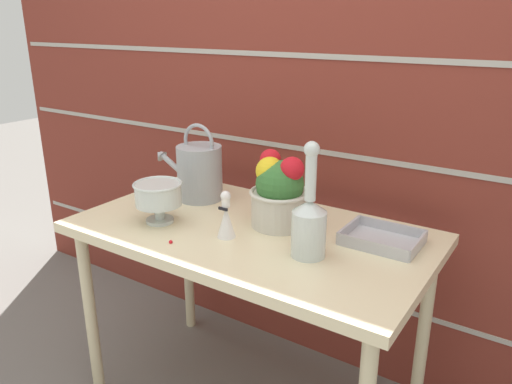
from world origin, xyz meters
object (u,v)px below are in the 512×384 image
(flower_planter, at_px, (279,192))
(figurine_vase, at_px, (226,218))
(watering_can, at_px, (199,171))
(glass_decanter, at_px, (309,221))
(wire_tray, at_px, (382,240))
(crystal_pedestal_bowl, at_px, (158,195))

(flower_planter, height_order, figurine_vase, flower_planter)
(watering_can, distance_m, flower_planter, 0.40)
(glass_decanter, bearing_deg, wire_tray, 53.34)
(watering_can, height_order, flower_planter, watering_can)
(crystal_pedestal_bowl, relative_size, wire_tray, 0.72)
(glass_decanter, relative_size, figurine_vase, 2.22)
(watering_can, bearing_deg, figurine_vase, -37.72)
(crystal_pedestal_bowl, bearing_deg, watering_can, 98.53)
(crystal_pedestal_bowl, distance_m, flower_planter, 0.41)
(crystal_pedestal_bowl, height_order, figurine_vase, figurine_vase)
(figurine_vase, bearing_deg, flower_planter, 63.41)
(flower_planter, bearing_deg, crystal_pedestal_bowl, -150.16)
(watering_can, relative_size, flower_planter, 1.25)
(crystal_pedestal_bowl, relative_size, flower_planter, 0.66)
(watering_can, relative_size, crystal_pedestal_bowl, 1.88)
(watering_can, xyz_separation_m, wire_tray, (0.75, -0.01, -0.10))
(watering_can, xyz_separation_m, glass_decanter, (0.59, -0.21, -0.00))
(glass_decanter, relative_size, wire_tray, 1.49)
(wire_tray, bearing_deg, figurine_vase, -152.06)
(flower_planter, height_order, wire_tray, flower_planter)
(crystal_pedestal_bowl, height_order, wire_tray, crystal_pedestal_bowl)
(flower_planter, xyz_separation_m, figurine_vase, (-0.09, -0.18, -0.06))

